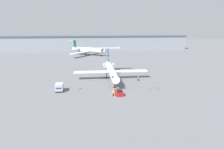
% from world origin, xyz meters
% --- Properties ---
extents(ground_plane, '(600.00, 600.00, 0.00)m').
position_xyz_m(ground_plane, '(0.00, 0.00, 0.00)').
color(ground_plane, slate).
extents(terminal_building, '(180.00, 16.80, 13.17)m').
position_xyz_m(terminal_building, '(0.00, 120.00, 6.61)').
color(terminal_building, '#8C939E').
rests_on(terminal_building, ground).
extents(airplane_main, '(27.38, 26.57, 10.47)m').
position_xyz_m(airplane_main, '(0.82, 17.79, 3.44)').
color(airplane_main, white).
rests_on(airplane_main, ground).
extents(pushback_tug, '(1.87, 3.74, 1.86)m').
position_xyz_m(pushback_tug, '(0.18, 0.60, 0.69)').
color(pushback_tug, '#B21919').
rests_on(pushback_tug, ground).
extents(luggage_cart, '(2.14, 2.96, 2.38)m').
position_xyz_m(luggage_cart, '(-16.60, 6.41, 1.19)').
color(luggage_cart, '#232326').
rests_on(luggage_cart, ground).
extents(worker_near_tug, '(0.40, 0.26, 1.83)m').
position_xyz_m(worker_near_tug, '(-1.56, -0.14, 0.97)').
color(worker_near_tug, '#232838').
rests_on(worker_near_tug, ground).
extents(worker_by_wing, '(0.40, 0.25, 1.82)m').
position_xyz_m(worker_by_wing, '(9.97, 13.34, 0.96)').
color(worker_by_wing, '#232838').
rests_on(worker_by_wing, ground).
extents(traffic_cone_left, '(0.59, 0.59, 0.80)m').
position_xyz_m(traffic_cone_left, '(-10.62, 7.82, 0.38)').
color(traffic_cone_left, black).
rests_on(traffic_cone_left, ground).
extents(traffic_cone_right, '(0.53, 0.53, 0.66)m').
position_xyz_m(traffic_cone_right, '(10.62, 3.61, 0.31)').
color(traffic_cone_right, black).
rests_on(traffic_cone_right, ground).
extents(traffic_cone_mid, '(0.71, 0.71, 0.62)m').
position_xyz_m(traffic_cone_mid, '(13.58, 4.47, 0.29)').
color(traffic_cone_mid, black).
rests_on(traffic_cone_mid, ground).
extents(airplane_parked_far_left, '(26.28, 32.18, 10.76)m').
position_xyz_m(airplane_parked_far_left, '(-4.67, 84.57, 3.78)').
color(airplane_parked_far_left, silver).
rests_on(airplane_parked_far_left, ground).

